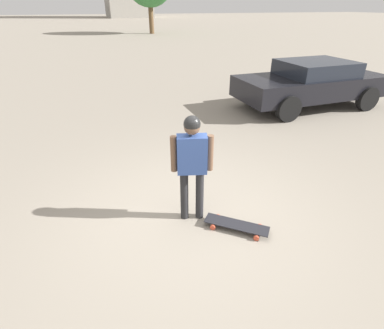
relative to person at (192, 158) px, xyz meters
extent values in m
plane|color=gray|center=(0.00, 0.00, -0.99)|extent=(220.00, 220.00, 0.00)
cylinder|color=#262628|center=(0.03, 0.11, -0.60)|extent=(0.12, 0.12, 0.78)
cylinder|color=#262628|center=(-0.03, -0.11, -0.60)|extent=(0.12, 0.12, 0.78)
cube|color=#334C8C|center=(0.00, 0.00, 0.06)|extent=(0.30, 0.44, 0.53)
cylinder|color=brown|center=(0.07, 0.24, 0.07)|extent=(0.09, 0.09, 0.51)
cylinder|color=brown|center=(-0.07, -0.24, 0.07)|extent=(0.09, 0.09, 0.51)
sphere|color=brown|center=(0.00, 0.00, 0.45)|extent=(0.21, 0.21, 0.21)
sphere|color=black|center=(0.00, 0.00, 0.49)|extent=(0.22, 0.22, 0.22)
cube|color=#232328|center=(-0.47, -0.50, -0.91)|extent=(0.76, 0.84, 0.01)
cylinder|color=#D14C33|center=(-0.37, -0.18, -0.95)|extent=(0.07, 0.08, 0.08)
cylinder|color=#D14C33|center=(-0.18, -0.35, -0.95)|extent=(0.07, 0.08, 0.08)
cylinder|color=#D14C33|center=(-0.77, -0.65, -0.95)|extent=(0.07, 0.08, 0.08)
cylinder|color=#D14C33|center=(-0.57, -0.82, -0.95)|extent=(0.07, 0.08, 0.08)
cube|color=black|center=(4.02, -5.20, -0.34)|extent=(1.91, 4.51, 0.59)
cube|color=#1E232D|center=(4.02, -5.31, 0.17)|extent=(1.69, 2.04, 0.42)
cylinder|color=black|center=(3.08, -3.82, -0.64)|extent=(0.21, 0.71, 0.70)
cylinder|color=black|center=(4.92, -3.79, -0.64)|extent=(0.21, 0.71, 0.70)
cylinder|color=black|center=(3.12, -6.60, -0.64)|extent=(0.21, 0.71, 0.70)
cylinder|color=black|center=(4.96, -6.57, -0.64)|extent=(0.21, 0.71, 0.70)
cylinder|color=brown|center=(31.63, -6.45, 0.63)|extent=(0.50, 0.50, 3.25)
camera|label=1|loc=(-3.39, 1.19, 1.83)|focal=28.00mm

